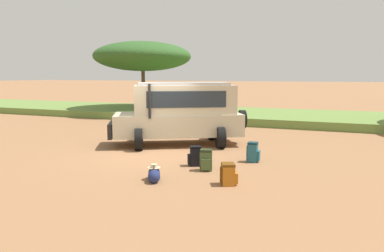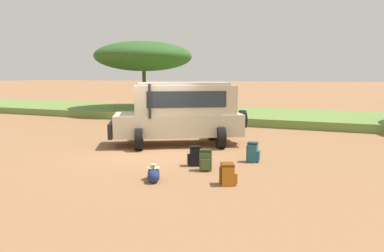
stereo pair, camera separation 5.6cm
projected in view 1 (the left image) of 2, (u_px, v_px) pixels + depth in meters
The scene contains 9 objects.
ground_plane at pixel (151, 153), 13.17m from camera, with size 320.00×320.00×0.00m, color #936642.
grass_bank at pixel (239, 115), 23.55m from camera, with size 120.00×7.00×0.44m.
safari_vehicle at pixel (181, 112), 14.63m from camera, with size 5.30×4.08×2.44m.
backpack_beside_front_wheel at pixel (206, 160), 10.71m from camera, with size 0.40×0.41×0.62m.
backpack_cluster_center at pixel (195, 156), 11.29m from camera, with size 0.48×0.43×0.60m.
backpack_near_rear_wheel at pixel (253, 152), 11.78m from camera, with size 0.42×0.33×0.63m.
backpack_outermost at pixel (228, 174), 9.33m from camera, with size 0.50×0.48×0.54m.
duffel_bag_low_black_case at pixel (154, 174), 9.71m from camera, with size 0.53×0.72×0.41m.
acacia_tree_far_left at pixel (143, 56), 26.32m from camera, with size 6.73×7.19×5.07m.
Camera 1 is at (6.33, -11.36, 2.72)m, focal length 35.00 mm.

